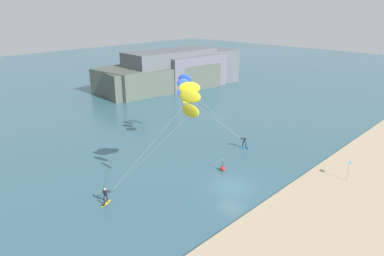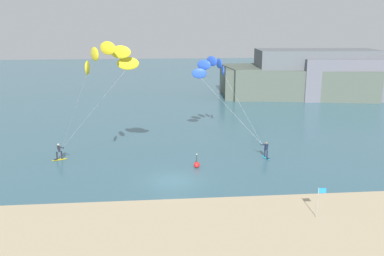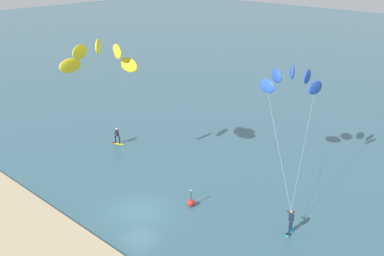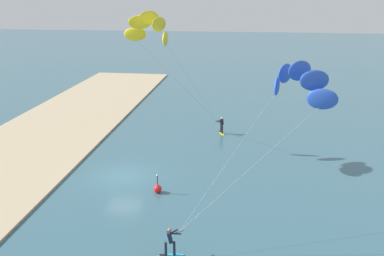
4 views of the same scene
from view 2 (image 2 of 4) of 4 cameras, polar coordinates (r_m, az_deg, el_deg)
The scene contains 7 objects.
ground_plane at distance 36.46m, azimuth -2.51°, elevation -7.18°, with size 240.00×240.00×0.00m, color #386070.
sand_strip at distance 27.42m, azimuth -1.44°, elevation -14.67°, with size 80.00×11.62×0.16m, color tan.
kitesurfer_nearshore at distance 35.60m, azimuth -11.58°, elevation 8.82°, with size 9.00×8.46×11.76m.
kitesurfer_mid_water at distance 46.13m, azimuth 2.99°, elevation 7.83°, with size 7.34×9.08×9.65m.
marker_buoy at distance 39.47m, azimuth 0.65°, elevation -4.99°, with size 0.56×0.56×1.38m.
beach_flag at distance 30.41m, azimuth 16.95°, elevation -8.88°, with size 0.56×0.05×2.20m.
distant_headland at distance 78.88m, azimuth 16.63°, elevation 6.50°, with size 34.23×16.71×8.43m.
Camera 2 is at (-1.56, -33.87, 13.39)m, focal length 39.34 mm.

